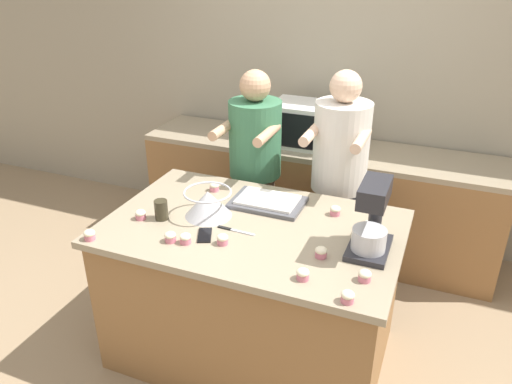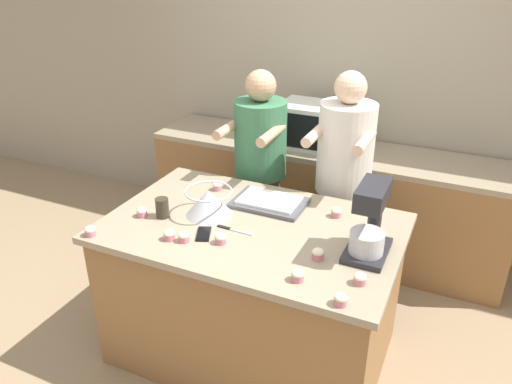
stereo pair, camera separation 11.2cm
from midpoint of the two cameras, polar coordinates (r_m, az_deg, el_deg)
ground_plane at (r=3.29m, az=-1.38°, el=-17.46°), size 16.00×16.00×0.00m
back_wall at (r=4.10m, az=8.13°, el=12.97°), size 10.00×0.06×2.70m
island_counter at (r=2.99m, az=-1.47°, el=-11.22°), size 1.62×1.03×0.89m
back_counter at (r=4.09m, az=6.09°, el=-0.53°), size 2.80×0.60×0.88m
person_left at (r=3.51m, az=-1.03°, el=1.73°), size 0.37×0.52×1.57m
person_right at (r=3.33m, az=8.37°, el=0.54°), size 0.37×0.52×1.61m
stand_mixer at (r=2.49m, az=11.85°, el=-3.33°), size 0.20×0.30×0.38m
mixing_bowl at (r=2.83m, az=-6.64°, el=-1.23°), size 0.27×0.27×0.15m
baking_tray at (r=2.96m, az=0.27°, el=-1.13°), size 0.42×0.29×0.04m
microwave_oven at (r=3.88m, az=5.11°, el=7.69°), size 0.55×0.38×0.33m
cell_phone at (r=2.67m, az=-7.08°, el=-4.93°), size 0.12×0.16×0.01m
drinking_glass at (r=2.84m, az=-11.89°, el=-2.02°), size 0.08×0.08×0.11m
knife at (r=2.70m, az=-3.76°, el=-4.39°), size 0.22×0.03×0.01m
cupcake_0 at (r=2.63m, az=-10.98°, el=-5.06°), size 0.06×0.06×0.06m
cupcake_1 at (r=2.61m, az=-9.30°, el=-5.26°), size 0.06×0.06×0.06m
cupcake_2 at (r=2.32m, az=3.98°, el=-9.36°), size 0.06×0.06×0.06m
cupcake_3 at (r=2.75m, az=11.64°, el=-3.77°), size 0.06×0.06×0.06m
cupcake_4 at (r=2.34m, az=10.98°, el=-9.38°), size 0.06×0.06×0.06m
cupcake_5 at (r=2.88m, az=-14.16°, el=-2.52°), size 0.06×0.06×0.06m
cupcake_6 at (r=2.21m, az=8.98°, el=-11.75°), size 0.06×0.06×0.06m
cupcake_7 at (r=3.14m, az=-5.81°, el=0.60°), size 0.06×0.06×0.06m
cupcake_8 at (r=2.48m, az=6.16°, el=-6.86°), size 0.06×0.06×0.06m
cupcake_9 at (r=2.76m, az=-19.61°, el=-4.64°), size 0.06×0.06×0.06m
cupcake_10 at (r=2.86m, az=7.94°, el=-2.11°), size 0.06×0.06×0.06m
cupcake_11 at (r=2.58m, az=-5.10°, el=-5.41°), size 0.06×0.06×0.06m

